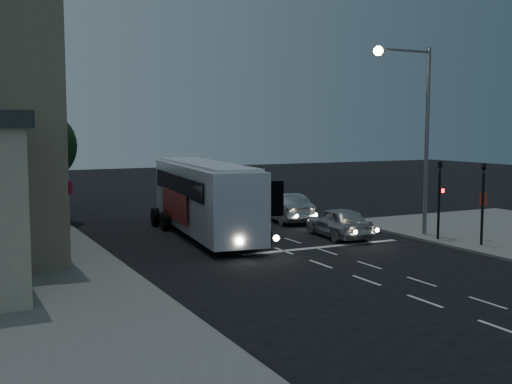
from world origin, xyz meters
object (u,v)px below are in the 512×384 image
car_suv (339,222)px  traffic_signal_main (440,190)px  car_sedan_b (241,199)px  car_sedan_a (284,207)px  regulatory_sign (482,208)px  traffic_signal_side (483,194)px  street_tree (39,143)px  tour_bus (204,196)px  streetlight (417,119)px  car_sedan_c (217,191)px

car_suv → traffic_signal_main: bearing=145.7°
car_sedan_b → car_sedan_a: bearing=101.4°
car_sedan_b → regulatory_sign: 15.70m
traffic_signal_side → street_tree: bearing=135.5°
car_sedan_b → tour_bus: bearing=59.0°
streetlight → car_sedan_a: bearing=112.3°
car_sedan_a → traffic_signal_main: bearing=115.6°
tour_bus → car_sedan_b: size_ratio=2.16×
car_sedan_c → tour_bus: bearing=67.8°
car_sedan_b → street_tree: bearing=2.8°
car_sedan_b → streetlight: bearing=111.8°
car_suv → car_sedan_c: car_sedan_c is taller
traffic_signal_side → regulatory_sign: 1.61m
car_suv → car_sedan_b: (-0.25, 10.64, 0.06)m
car_sedan_a → car_suv: bearing=92.9°
traffic_signal_side → street_tree: street_tree is taller
street_tree → car_sedan_a: bearing=-23.1°
car_sedan_b → car_suv: bearing=96.9°
car_sedan_c → traffic_signal_main: traffic_signal_main is taller
tour_bus → street_tree: size_ratio=1.94×
street_tree → traffic_signal_side: bearing=-44.5°
traffic_signal_side → streetlight: 4.84m
traffic_signal_main → streetlight: size_ratio=0.46×
traffic_signal_main → traffic_signal_side: 2.10m
streetlight → car_sedan_b: bearing=106.2°
car_sedan_b → regulatory_sign: regulatory_sign is taller
car_suv → regulatory_sign: (5.27, -4.04, 0.84)m
car_suv → traffic_signal_side: size_ratio=1.08×
car_sedan_b → streetlight: streetlight is taller
car_suv → traffic_signal_side: (4.27, -5.00, 1.67)m
street_tree → streetlight: bearing=-39.5°
car_sedan_c → regulatory_sign: regulatory_sign is taller
car_sedan_a → regulatory_sign: regulatory_sign is taller
regulatory_sign → streetlight: streetlight is taller
car_sedan_c → street_tree: bearing=25.7°
street_tree → car_sedan_c: bearing=22.5°
traffic_signal_side → street_tree: (-16.51, 16.22, 2.08)m
traffic_signal_main → regulatory_sign: size_ratio=1.86×
street_tree → traffic_signal_main: bearing=-42.0°
tour_bus → street_tree: bearing=136.8°
car_sedan_a → traffic_signal_main: 9.68m
car_sedan_b → traffic_signal_side: 16.35m
car_sedan_c → regulatory_sign: bearing=105.9°
car_suv → car_sedan_b: size_ratio=0.79×
car_sedan_a → street_tree: street_tree is taller
tour_bus → car_suv: 6.68m
tour_bus → traffic_signal_side: size_ratio=2.94×
traffic_signal_side → regulatory_sign: bearing=43.9°
car_sedan_a → car_sedan_c: 10.63m
car_sedan_c → car_sedan_b: bearing=85.1°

